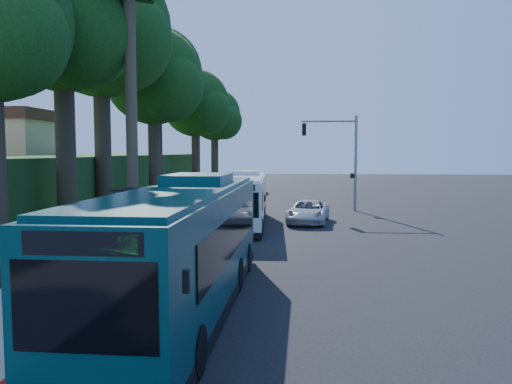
# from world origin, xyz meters

# --- Properties ---
(ground) EXTENTS (140.00, 140.00, 0.00)m
(ground) POSITION_xyz_m (0.00, 0.00, 0.00)
(ground) COLOR black
(ground) RESTS_ON ground
(sidewalk) EXTENTS (4.50, 70.00, 0.12)m
(sidewalk) POSITION_xyz_m (-7.30, 0.00, 0.06)
(sidewalk) COLOR gray
(sidewalk) RESTS_ON ground
(red_curb) EXTENTS (0.25, 30.00, 0.13)m
(red_curb) POSITION_xyz_m (-5.00, -4.00, 0.07)
(red_curb) COLOR maroon
(red_curb) RESTS_ON ground
(grass_verge) EXTENTS (8.00, 70.00, 0.06)m
(grass_verge) POSITION_xyz_m (-13.00, 5.00, 0.03)
(grass_verge) COLOR #234719
(grass_verge) RESTS_ON ground
(bus_shelter) EXTENTS (3.20, 1.51, 2.55)m
(bus_shelter) POSITION_xyz_m (-7.26, -2.86, 1.81)
(bus_shelter) COLOR black
(bus_shelter) RESTS_ON ground
(stop_sign_pole) EXTENTS (0.35, 0.06, 3.17)m
(stop_sign_pole) POSITION_xyz_m (-5.40, -5.00, 2.08)
(stop_sign_pole) COLOR gray
(stop_sign_pole) RESTS_ON ground
(traffic_signal_pole) EXTENTS (4.10, 0.30, 7.00)m
(traffic_signal_pole) POSITION_xyz_m (3.78, 10.00, 4.42)
(traffic_signal_pole) COLOR gray
(traffic_signal_pole) RESTS_ON ground
(tree_0) EXTENTS (8.40, 8.00, 15.70)m
(tree_0) POSITION_xyz_m (-12.40, -0.02, 11.20)
(tree_0) COLOR #382B1E
(tree_0) RESTS_ON ground
(tree_1) EXTENTS (10.50, 10.00, 18.26)m
(tree_1) POSITION_xyz_m (-13.37, 7.98, 12.73)
(tree_1) COLOR #382B1E
(tree_1) RESTS_ON ground
(tree_2) EXTENTS (8.82, 8.40, 15.12)m
(tree_2) POSITION_xyz_m (-11.89, 15.98, 10.48)
(tree_2) COLOR #382B1E
(tree_2) RESTS_ON ground
(tree_3) EXTENTS (10.08, 9.60, 17.28)m
(tree_3) POSITION_xyz_m (-13.88, 23.98, 11.98)
(tree_3) COLOR #382B1E
(tree_3) RESTS_ON ground
(tree_4) EXTENTS (8.40, 8.00, 14.14)m
(tree_4) POSITION_xyz_m (-11.40, 31.98, 9.73)
(tree_4) COLOR #382B1E
(tree_4) RESTS_ON ground
(tree_5) EXTENTS (7.35, 7.00, 12.86)m
(tree_5) POSITION_xyz_m (-10.41, 39.99, 8.96)
(tree_5) COLOR #382B1E
(tree_5) RESTS_ON ground
(white_bus) EXTENTS (2.71, 10.81, 3.20)m
(white_bus) POSITION_xyz_m (-2.63, 2.30, 1.56)
(white_bus) COLOR silver
(white_bus) RESTS_ON ground
(teal_bus) EXTENTS (2.88, 12.44, 3.69)m
(teal_bus) POSITION_xyz_m (-2.72, -13.76, 1.80)
(teal_bus) COLOR #0B393D
(teal_bus) RESTS_ON ground
(pickup) EXTENTS (2.94, 5.26, 1.39)m
(pickup) POSITION_xyz_m (1.17, 3.46, 0.69)
(pickup) COLOR beige
(pickup) RESTS_ON ground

